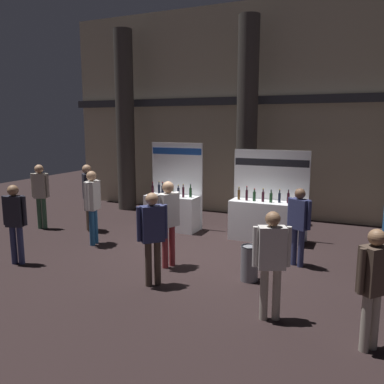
# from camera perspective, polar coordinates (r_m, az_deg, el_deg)

# --- Properties ---
(ground_plane) EXTENTS (26.56, 26.56, 0.00)m
(ground_plane) POSITION_cam_1_polar(r_m,az_deg,el_deg) (8.96, 0.93, -9.20)
(ground_plane) COLOR black
(hall_colonnade) EXTENTS (13.28, 1.38, 6.60)m
(hall_colonnade) POSITION_cam_1_polar(r_m,az_deg,el_deg) (12.62, 8.89, 11.11)
(hall_colonnade) COLOR tan
(hall_colonnade) RESTS_ON ground_plane
(exhibitor_booth_0) EXTENTS (1.55, 0.66, 2.40)m
(exhibitor_booth_0) POSITION_cam_1_polar(r_m,az_deg,el_deg) (11.02, -2.82, -2.37)
(exhibitor_booth_0) COLOR white
(exhibitor_booth_0) RESTS_ON ground_plane
(exhibitor_booth_1) EXTENTS (1.93, 0.66, 2.27)m
(exhibitor_booth_1) POSITION_cam_1_polar(r_m,az_deg,el_deg) (10.15, 10.76, -3.60)
(exhibitor_booth_1) COLOR white
(exhibitor_booth_1) RESTS_ON ground_plane
(trash_bin) EXTENTS (0.33, 0.33, 0.68)m
(trash_bin) POSITION_cam_1_polar(r_m,az_deg,el_deg) (7.61, 8.28, -10.11)
(trash_bin) COLOR slate
(trash_bin) RESTS_ON ground_plane
(visitor_0) EXTENTS (0.48, 0.31, 1.81)m
(visitor_0) POSITION_cam_1_polar(r_m,az_deg,el_deg) (11.77, -21.04, 0.12)
(visitor_0) COLOR #33563D
(visitor_0) RESTS_ON ground_plane
(visitor_1) EXTENTS (0.49, 0.31, 1.69)m
(visitor_1) POSITION_cam_1_polar(r_m,az_deg,el_deg) (8.99, -24.18, -3.46)
(visitor_1) COLOR navy
(visitor_1) RESTS_ON ground_plane
(visitor_2) EXTENTS (0.33, 0.57, 1.81)m
(visitor_2) POSITION_cam_1_polar(r_m,az_deg,el_deg) (9.82, -14.17, -1.16)
(visitor_2) COLOR navy
(visitor_2) RESTS_ON ground_plane
(visitor_3) EXTENTS (0.41, 0.42, 1.63)m
(visitor_3) POSITION_cam_1_polar(r_m,az_deg,el_deg) (5.63, 24.71, -11.44)
(visitor_3) COLOR #ADA393
(visitor_3) RESTS_ON ground_plane
(visitor_4) EXTENTS (0.44, 0.44, 1.83)m
(visitor_4) POSITION_cam_1_polar(r_m,az_deg,el_deg) (11.15, -14.83, 0.12)
(visitor_4) COLOR #47382D
(visitor_4) RESTS_ON ground_plane
(visitor_5) EXTENTS (0.36, 0.55, 1.79)m
(visitor_5) POSITION_cam_1_polar(r_m,az_deg,el_deg) (8.03, -3.44, -3.46)
(visitor_5) COLOR maroon
(visitor_5) RESTS_ON ground_plane
(visitor_6) EXTENTS (0.51, 0.36, 1.63)m
(visitor_6) POSITION_cam_1_polar(r_m,az_deg,el_deg) (8.39, 15.16, -4.00)
(visitor_6) COLOR navy
(visitor_6) RESTS_ON ground_plane
(visitor_8) EXTENTS (0.44, 0.45, 1.72)m
(visitor_8) POSITION_cam_1_polar(r_m,az_deg,el_deg) (7.15, -5.74, -5.58)
(visitor_8) COLOR #47382D
(visitor_8) RESTS_ON ground_plane
(visitor_9) EXTENTS (0.53, 0.36, 1.67)m
(visitor_9) POSITION_cam_1_polar(r_m,az_deg,el_deg) (6.01, 11.40, -9.08)
(visitor_9) COLOR #ADA393
(visitor_9) RESTS_ON ground_plane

